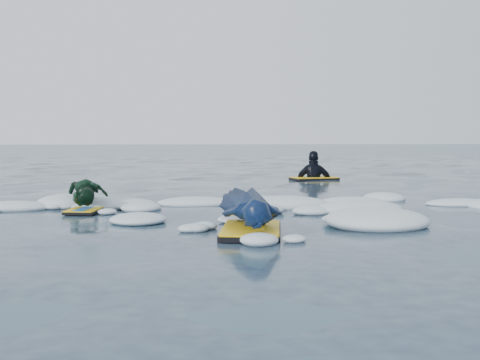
# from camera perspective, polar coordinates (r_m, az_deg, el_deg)

# --- Properties ---
(ground) EXTENTS (120.00, 120.00, 0.00)m
(ground) POSITION_cam_1_polar(r_m,az_deg,el_deg) (6.78, -4.70, -4.11)
(ground) COLOR #1D2F45
(ground) RESTS_ON ground
(foam_band) EXTENTS (12.00, 3.10, 0.30)m
(foam_band) POSITION_cam_1_polar(r_m,az_deg,el_deg) (7.81, -4.73, -3.01)
(foam_band) COLOR silver
(foam_band) RESTS_ON ground
(prone_woman_unit) EXTENTS (0.73, 1.62, 0.41)m
(prone_woman_unit) POSITION_cam_1_polar(r_m,az_deg,el_deg) (6.16, 0.85, -2.96)
(prone_woman_unit) COLOR black
(prone_woman_unit) RESTS_ON ground
(prone_child_unit) EXTENTS (0.69, 1.14, 0.41)m
(prone_child_unit) POSITION_cam_1_polar(r_m,az_deg,el_deg) (8.09, -14.22, -1.39)
(prone_child_unit) COLOR black
(prone_child_unit) RESTS_ON ground
(waiting_rider_unit) EXTENTS (1.10, 0.75, 1.50)m
(waiting_rider_unit) POSITION_cam_1_polar(r_m,az_deg,el_deg) (13.25, 7.03, -0.43)
(waiting_rider_unit) COLOR black
(waiting_rider_unit) RESTS_ON ground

